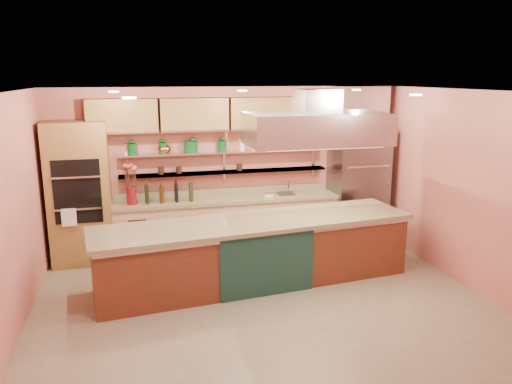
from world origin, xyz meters
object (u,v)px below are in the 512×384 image
object	(u,v)px
refrigerator	(358,184)
copper_kettle	(165,149)
island	(255,252)
green_canister	(189,147)
flower_vase	(132,196)
kitchen_scale	(268,194)

from	to	relation	value
refrigerator	copper_kettle	xyz separation A→B (m)	(-3.41, 0.23, 0.74)
island	copper_kettle	distance (m)	2.42
island	green_canister	distance (m)	2.28
island	flower_vase	bearing A→B (deg)	133.05
kitchen_scale	green_canister	world-z (taller)	green_canister
kitchen_scale	copper_kettle	xyz separation A→B (m)	(-1.73, 0.22, 0.82)
copper_kettle	green_canister	xyz separation A→B (m)	(0.39, 0.00, 0.02)
refrigerator	green_canister	world-z (taller)	refrigerator
refrigerator	flower_vase	bearing A→B (deg)	179.86
island	kitchen_scale	bearing A→B (deg)	61.25
island	flower_vase	xyz separation A→B (m)	(-1.72, 1.47, 0.60)
flower_vase	copper_kettle	bearing A→B (deg)	20.50
refrigerator	island	size ratio (longest dim) A/B	0.46
kitchen_scale	flower_vase	bearing A→B (deg)	-174.44
flower_vase	green_canister	distance (m)	1.25
kitchen_scale	copper_kettle	world-z (taller)	copper_kettle
green_canister	refrigerator	bearing A→B (deg)	-4.36
island	kitchen_scale	size ratio (longest dim) A/B	31.56
island	green_canister	xyz separation A→B (m)	(-0.73, 1.69, 1.34)
refrigerator	kitchen_scale	xyz separation A→B (m)	(-1.68, 0.01, -0.08)
island	copper_kettle	size ratio (longest dim) A/B	24.65
flower_vase	kitchen_scale	xyz separation A→B (m)	(2.32, 0.00, -0.10)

